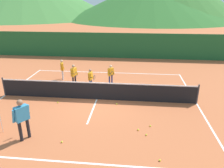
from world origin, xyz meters
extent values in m
plane|color=#BC6038|center=(0.00, 0.00, 0.00)|extent=(120.00, 120.00, 0.00)
cube|color=white|center=(0.00, -4.88, 0.00)|extent=(10.40, 0.08, 0.01)
cube|color=white|center=(0.00, 4.65, 0.00)|extent=(10.40, 0.08, 0.01)
cube|color=white|center=(-5.20, 0.00, 0.00)|extent=(0.08, 9.52, 0.01)
cube|color=white|center=(5.20, 0.00, 0.00)|extent=(0.08, 9.52, 0.01)
cube|color=white|center=(0.00, 0.00, 0.00)|extent=(0.08, 5.07, 0.01)
cylinder|color=#333338|center=(-5.18, 0.00, 0.53)|extent=(0.08, 0.08, 1.05)
cylinder|color=#333338|center=(5.18, 0.00, 0.53)|extent=(0.08, 0.08, 1.05)
cube|color=black|center=(0.00, 0.00, 0.46)|extent=(10.28, 0.02, 0.92)
cube|color=white|center=(0.00, 0.00, 0.95)|extent=(10.28, 0.03, 0.06)
cylinder|color=black|center=(-2.20, -3.91, 0.41)|extent=(0.12, 0.12, 0.82)
cylinder|color=black|center=(-2.03, -3.66, 0.41)|extent=(0.12, 0.12, 0.82)
cube|color=#338CBF|center=(-2.12, -3.79, 1.10)|extent=(0.46, 0.53, 0.57)
sphere|color=#996B4C|center=(-2.12, -3.79, 1.54)|extent=(0.23, 0.23, 0.23)
cylinder|color=#338CBF|center=(-2.33, -3.98, 1.07)|extent=(0.23, 0.20, 0.56)
cylinder|color=#338CBF|center=(-1.99, -3.53, 1.06)|extent=(0.19, 0.17, 0.56)
torus|color=#262628|center=(-2.20, -3.39, 1.02)|extent=(0.18, 0.25, 0.29)
cylinder|color=black|center=(-2.00, -3.53, 1.02)|extent=(0.20, 0.15, 0.03)
cylinder|color=silver|center=(-2.84, 3.03, 0.33)|extent=(0.10, 0.10, 0.67)
cylinder|color=silver|center=(-2.76, 2.79, 0.33)|extent=(0.10, 0.10, 0.67)
cube|color=orange|center=(-2.80, 2.91, 0.90)|extent=(0.30, 0.44, 0.47)
sphere|color=#DBAD84|center=(-2.80, 2.91, 1.26)|extent=(0.18, 0.18, 0.18)
cylinder|color=orange|center=(-2.82, 3.14, 0.87)|extent=(0.19, 0.13, 0.46)
cylinder|color=orange|center=(-2.69, 2.70, 0.87)|extent=(0.15, 0.11, 0.46)
cylinder|color=black|center=(-1.67, 1.91, 0.34)|extent=(0.10, 0.10, 0.68)
cylinder|color=black|center=(-1.74, 1.66, 0.34)|extent=(0.10, 0.10, 0.68)
cube|color=orange|center=(-1.70, 1.78, 0.92)|extent=(0.29, 0.44, 0.48)
sphere|color=tan|center=(-1.70, 1.78, 1.28)|extent=(0.19, 0.19, 0.19)
cylinder|color=orange|center=(-1.58, 1.99, 0.89)|extent=(0.20, 0.12, 0.47)
cylinder|color=orange|center=(-1.73, 1.55, 0.88)|extent=(0.15, 0.11, 0.47)
torus|color=#262628|center=(-1.48, 1.48, 0.88)|extent=(0.10, 0.29, 0.29)
cylinder|color=black|center=(-1.71, 1.55, 0.88)|extent=(0.22, 0.09, 0.03)
cylinder|color=navy|center=(-0.59, 1.52, 0.31)|extent=(0.09, 0.09, 0.62)
cylinder|color=navy|center=(-0.61, 1.29, 0.31)|extent=(0.09, 0.09, 0.62)
cube|color=orange|center=(-0.60, 1.40, 0.84)|extent=(0.21, 0.39, 0.43)
sphere|color=#996B4C|center=(-0.60, 1.40, 1.16)|extent=(0.17, 0.17, 0.17)
cylinder|color=orange|center=(-0.52, 1.61, 0.81)|extent=(0.17, 0.08, 0.42)
cylinder|color=orange|center=(-0.59, 1.19, 0.80)|extent=(0.13, 0.08, 0.43)
torus|color=#262628|center=(-0.33, 1.16, 0.81)|extent=(0.06, 0.29, 0.29)
cylinder|color=black|center=(-0.57, 1.19, 0.81)|extent=(0.22, 0.05, 0.03)
cylinder|color=navy|center=(0.57, 2.39, 0.31)|extent=(0.09, 0.09, 0.63)
cylinder|color=navy|center=(0.43, 2.19, 0.31)|extent=(0.09, 0.09, 0.63)
cube|color=orange|center=(0.50, 2.29, 0.85)|extent=(0.35, 0.41, 0.44)
sphere|color=#DBAD84|center=(0.50, 2.29, 1.18)|extent=(0.17, 0.17, 0.17)
cylinder|color=orange|center=(0.66, 2.44, 0.82)|extent=(0.18, 0.15, 0.43)
cylinder|color=orange|center=(0.40, 2.09, 0.82)|extent=(0.15, 0.13, 0.43)
torus|color=#262628|center=(0.63, 1.94, 0.82)|extent=(0.18, 0.25, 0.29)
cylinder|color=black|center=(0.42, 2.08, 0.82)|extent=(0.20, 0.15, 0.03)
cylinder|color=#B7B7BC|center=(-3.25, -3.44, 0.45)|extent=(0.02, 0.02, 0.89)
sphere|color=yellow|center=(2.69, -2.43, 0.03)|extent=(0.07, 0.07, 0.07)
sphere|color=yellow|center=(1.11, -0.52, 0.03)|extent=(0.07, 0.07, 0.07)
sphere|color=yellow|center=(-0.66, -3.88, 0.03)|extent=(0.07, 0.07, 0.07)
sphere|color=yellow|center=(2.49, -3.10, 0.03)|extent=(0.07, 0.07, 0.07)
sphere|color=yellow|center=(2.17, -2.78, 0.03)|extent=(0.07, 0.07, 0.07)
sphere|color=yellow|center=(2.87, -4.52, 0.03)|extent=(0.07, 0.07, 0.07)
sphere|color=yellow|center=(-1.94, -0.65, 0.03)|extent=(0.07, 0.07, 0.07)
cube|color=#1E5B2D|center=(0.00, 9.12, 1.14)|extent=(22.87, 0.08, 2.28)
camera|label=1|loc=(1.88, -10.38, 4.94)|focal=34.65mm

